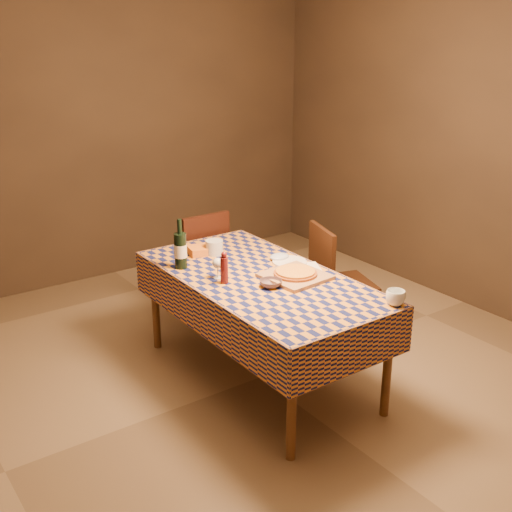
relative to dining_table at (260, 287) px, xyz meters
name	(u,v)px	position (x,y,z in m)	size (l,w,h in m)	color
room	(261,192)	(0.00, 0.00, 0.66)	(5.00, 5.10, 2.70)	brown
dining_table	(260,287)	(0.00, 0.00, 0.00)	(0.94, 1.84, 0.77)	brown
cutting_board	(295,276)	(0.17, -0.16, 0.09)	(0.38, 0.38, 0.02)	#9D7149
pizza	(295,273)	(0.17, -0.16, 0.11)	(0.32, 0.32, 0.03)	brown
pepper_mill	(224,268)	(-0.26, 0.04, 0.18)	(0.07, 0.07, 0.21)	#511214
bowl	(271,283)	(-0.05, -0.18, 0.10)	(0.14, 0.14, 0.04)	#574249
wine_glass	(218,264)	(-0.25, 0.14, 0.18)	(0.07, 0.07, 0.14)	silver
wine_bottle	(180,250)	(-0.35, 0.45, 0.21)	(0.10, 0.10, 0.35)	black
deli_tub	(214,247)	(-0.02, 0.55, 0.13)	(0.13, 0.13, 0.11)	#B9BEC0
takeout_container	(204,250)	(-0.07, 0.61, 0.10)	(0.22, 0.16, 0.06)	#CC691A
white_plate	(290,262)	(0.32, 0.09, 0.08)	(0.24, 0.24, 0.01)	white
tumbler	(396,298)	(0.39, -0.84, 0.12)	(0.12, 0.12, 0.09)	white
flour_patch	(302,268)	(0.32, -0.04, 0.08)	(0.25, 0.19, 0.00)	silver
flour_bag	(279,257)	(0.30, 0.19, 0.10)	(0.15, 0.11, 0.04)	#ACBEDD
chair_far	(200,259)	(0.18, 1.10, -0.17)	(0.42, 0.43, 0.93)	black
chair_right	(335,277)	(0.82, 0.16, -0.17)	(0.53, 0.53, 0.93)	black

